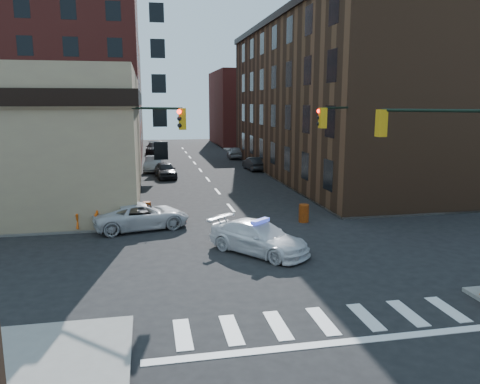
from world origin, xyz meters
name	(u,v)px	position (x,y,z in m)	size (l,w,h in m)	color
ground	(269,255)	(0.00, 0.00, 0.00)	(140.00, 140.00, 0.00)	black
sidewalk_ne	(382,159)	(23.00, 32.75, 0.07)	(34.00, 54.50, 0.15)	gray
apartment_block	(29,58)	(-18.50, 40.00, 12.00)	(25.00, 25.00, 24.00)	maroon
commercial_row_ne	(342,102)	(13.00, 22.50, 7.00)	(14.00, 34.00, 14.00)	#472C1C
filler_nw	(79,96)	(-16.00, 62.00, 8.00)	(20.00, 18.00, 16.00)	brown
filler_ne	(262,108)	(14.00, 58.00, 6.00)	(16.00, 16.00, 12.00)	maroon
signal_pole_se	(475,169)	(6.04, -5.52, 4.61)	(5.40, 5.27, 8.00)	black
signal_pole_nw	(138,152)	(-5.85, 5.34, 4.34)	(3.58, 3.67, 8.00)	black
signal_pole_ne	(344,148)	(5.84, 5.35, 4.34)	(3.67, 3.58, 8.00)	black
tree_ne_near	(276,137)	(7.50, 26.00, 3.49)	(3.00, 3.00, 4.85)	black
tree_ne_far	(257,132)	(7.50, 34.00, 3.49)	(3.00, 3.00, 4.85)	black
police_car	(259,238)	(-0.39, 0.42, 0.74)	(2.06, 5.07, 1.47)	white
pickup	(142,216)	(-5.80, 5.86, 0.73)	(2.43, 5.26, 1.46)	silver
parked_car_wnear	(165,170)	(-3.75, 23.69, 0.74)	(1.74, 4.32, 1.47)	black
parked_car_wfar	(154,164)	(-4.73, 28.29, 0.77)	(1.62, 4.65, 1.53)	gray
parked_car_wdeep	(154,148)	(-4.38, 45.12, 0.80)	(2.25, 5.53, 1.61)	black
parked_car_enear	(254,164)	(5.50, 27.03, 0.69)	(1.45, 4.17, 1.37)	black
parked_car_efar	(235,152)	(5.50, 37.83, 0.74)	(1.74, 4.32, 1.47)	gray
pedestrian_a	(75,211)	(-9.33, 6.00, 1.14)	(0.72, 0.47, 1.97)	black
pedestrian_b	(42,209)	(-11.38, 7.68, 0.96)	(0.79, 0.61, 1.62)	black
pedestrian_c	(16,204)	(-13.00, 8.62, 1.14)	(1.17, 0.49, 1.99)	#1E262D
barrel_road	(304,213)	(3.55, 5.49, 0.53)	(0.59, 0.59, 1.06)	orange
barrel_bank	(147,209)	(-5.50, 8.78, 0.45)	(0.50, 0.50, 0.90)	orange
barricade_nw_a	(97,211)	(-8.38, 8.00, 0.63)	(1.28, 0.64, 0.96)	#D16D09
barricade_nw_b	(89,220)	(-8.59, 5.70, 0.66)	(1.36, 0.68, 1.02)	#DD620A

